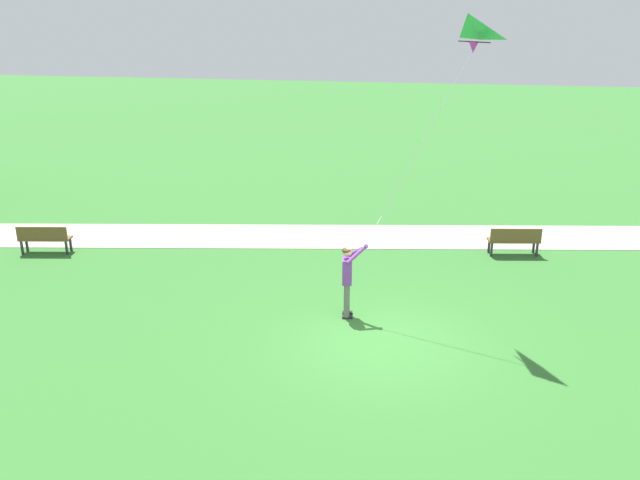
% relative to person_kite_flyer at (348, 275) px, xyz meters
% --- Properties ---
extents(ground_plane, '(120.00, 120.00, 0.00)m').
position_rel_person_kite_flyer_xyz_m(ground_plane, '(-1.12, -0.92, -1.05)').
color(ground_plane, '#33702D').
extents(walkway_path, '(8.53, 31.86, 0.02)m').
position_rel_person_kite_flyer_xyz_m(walkway_path, '(5.74, 1.08, -1.04)').
color(walkway_path, '#ADA393').
rests_on(walkway_path, ground).
extents(person_kite_flyer, '(0.52, 0.62, 1.83)m').
position_rel_person_kite_flyer_xyz_m(person_kite_flyer, '(0.00, 0.00, 0.00)').
color(person_kite_flyer, '#232328').
rests_on(person_kite_flyer, ground).
extents(flying_kite, '(1.20, 2.45, 5.00)m').
position_rel_person_kite_flyer_xyz_m(flying_kite, '(0.28, -2.31, 5.32)').
color(flying_kite, green).
extents(park_bench_near_walkway, '(0.72, 1.56, 0.88)m').
position_rel_person_kite_flyer_xyz_m(park_bench_near_walkway, '(5.07, -4.15, -0.54)').
color(park_bench_near_walkway, brown).
rests_on(park_bench_near_walkway, ground).
extents(park_bench_far_walkway, '(0.72, 1.56, 0.88)m').
position_rel_person_kite_flyer_xyz_m(park_bench_far_walkway, '(2.37, 9.59, -0.54)').
color(park_bench_far_walkway, brown).
rests_on(park_bench_far_walkway, ground).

